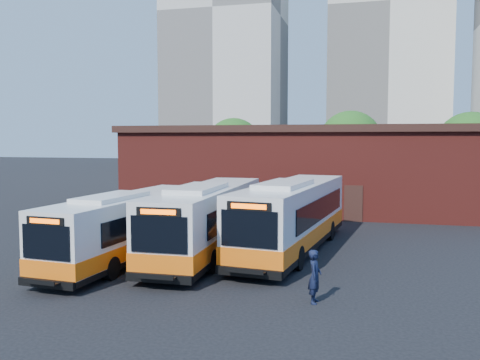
% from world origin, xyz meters
% --- Properties ---
extents(ground, '(220.00, 220.00, 0.00)m').
position_xyz_m(ground, '(0.00, 0.00, 0.00)').
color(ground, black).
extents(bus_west, '(3.19, 11.49, 3.10)m').
position_xyz_m(bus_west, '(-6.46, 0.63, 1.41)').
color(bus_west, silver).
rests_on(bus_west, ground).
extents(bus_midwest, '(2.78, 12.47, 3.38)m').
position_xyz_m(bus_midwest, '(-3.39, 2.63, 1.54)').
color(bus_midwest, silver).
rests_on(bus_midwest, ground).
extents(bus_mideast, '(4.12, 13.05, 3.50)m').
position_xyz_m(bus_mideast, '(0.41, 4.30, 1.59)').
color(bus_mideast, silver).
rests_on(bus_mideast, ground).
extents(transit_worker, '(0.46, 0.67, 1.79)m').
position_xyz_m(transit_worker, '(2.29, -3.36, 0.90)').
color(transit_worker, black).
rests_on(transit_worker, ground).
extents(depot_building, '(28.60, 12.60, 6.40)m').
position_xyz_m(depot_building, '(0.00, 20.00, 3.26)').
color(depot_building, maroon).
rests_on(depot_building, ground).
extents(tree_west, '(6.00, 6.00, 7.65)m').
position_xyz_m(tree_west, '(-10.00, 32.00, 4.64)').
color(tree_west, '#382314').
rests_on(tree_west, ground).
extents(tree_mid, '(6.56, 6.56, 8.36)m').
position_xyz_m(tree_mid, '(2.00, 34.00, 5.08)').
color(tree_mid, '#382314').
rests_on(tree_mid, ground).
extents(tree_east, '(6.24, 6.24, 7.96)m').
position_xyz_m(tree_east, '(13.00, 31.00, 4.83)').
color(tree_east, '#382314').
rests_on(tree_east, ground).
extents(tower_left, '(20.00, 18.00, 56.20)m').
position_xyz_m(tower_left, '(-22.00, 72.00, 27.84)').
color(tower_left, beige).
rests_on(tower_left, ground).
extents(tower_center, '(22.00, 20.00, 61.20)m').
position_xyz_m(tower_center, '(7.00, 86.00, 30.34)').
color(tower_center, silver).
rests_on(tower_center, ground).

